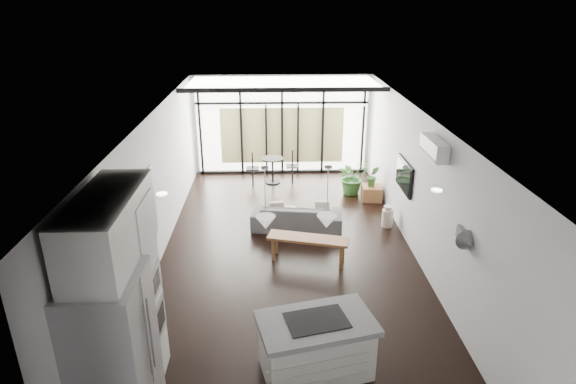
{
  "coord_description": "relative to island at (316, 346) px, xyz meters",
  "views": [
    {
      "loc": [
        -0.31,
        -8.34,
        4.76
      ],
      "look_at": [
        0.0,
        0.3,
        1.25
      ],
      "focal_mm": 30.0,
      "sensor_mm": 36.0,
      "label": 1
    }
  ],
  "objects": [
    {
      "name": "floor",
      "position": [
        -0.25,
        3.16,
        -0.42
      ],
      "size": [
        5.0,
        10.0,
        0.0
      ],
      "primitive_type": "cube",
      "color": "black",
      "rests_on": "ground"
    },
    {
      "name": "ceiling",
      "position": [
        -0.25,
        3.16,
        2.38
      ],
      "size": [
        5.0,
        10.0,
        0.0
      ],
      "primitive_type": "cube",
      "color": "silver",
      "rests_on": "ground"
    },
    {
      "name": "wall_left",
      "position": [
        -2.75,
        3.16,
        0.98
      ],
      "size": [
        0.02,
        10.0,
        2.8
      ],
      "primitive_type": "cube",
      "color": "silver",
      "rests_on": "ground"
    },
    {
      "name": "wall_right",
      "position": [
        2.25,
        3.16,
        0.98
      ],
      "size": [
        0.02,
        10.0,
        2.8
      ],
      "primitive_type": "cube",
      "color": "silver",
      "rests_on": "ground"
    },
    {
      "name": "wall_back",
      "position": [
        -0.25,
        8.16,
        0.98
      ],
      "size": [
        5.0,
        0.02,
        2.8
      ],
      "primitive_type": "cube",
      "color": "silver",
      "rests_on": "ground"
    },
    {
      "name": "glazing",
      "position": [
        -0.25,
        8.04,
        0.98
      ],
      "size": [
        5.0,
        0.2,
        2.8
      ],
      "primitive_type": "cube",
      "color": "black",
      "rests_on": "ground"
    },
    {
      "name": "skylight",
      "position": [
        -0.25,
        7.16,
        2.35
      ],
      "size": [
        4.7,
        1.9,
        0.06
      ],
      "primitive_type": "cube",
      "color": "silver",
      "rests_on": "ceiling"
    },
    {
      "name": "neighbour_building",
      "position": [
        -0.25,
        8.11,
        0.68
      ],
      "size": [
        3.5,
        0.02,
        1.6
      ],
      "primitive_type": "cube",
      "color": "#D0CE87",
      "rests_on": "ground"
    },
    {
      "name": "island",
      "position": [
        0.0,
        0.0,
        0.0
      ],
      "size": [
        1.69,
        1.23,
        0.83
      ],
      "primitive_type": "cube",
      "rotation": [
        0.0,
        0.0,
        0.23
      ],
      "color": "silver",
      "rests_on": "floor"
    },
    {
      "name": "cooktop",
      "position": [
        0.0,
        0.0,
        0.42
      ],
      "size": [
        0.9,
        0.7,
        0.01
      ],
      "primitive_type": "cube",
      "rotation": [
        0.0,
        0.0,
        0.23
      ],
      "color": "black",
      "rests_on": "island"
    },
    {
      "name": "fridge",
      "position": [
        -2.37,
        -0.79,
        0.6
      ],
      "size": [
        0.78,
        0.98,
        2.03
      ],
      "primitive_type": "cube",
      "color": "#97989C",
      "rests_on": "floor"
    },
    {
      "name": "appliance_column",
      "position": [
        -2.38,
        0.01,
        0.88
      ],
      "size": [
        0.67,
        0.7,
        2.59
      ],
      "primitive_type": "cube",
      "color": "silver",
      "rests_on": "floor"
    },
    {
      "name": "upper_cabinets",
      "position": [
        -2.37,
        -0.34,
        1.93
      ],
      "size": [
        0.62,
        1.75,
        0.86
      ],
      "primitive_type": "cube",
      "color": "silver",
      "rests_on": "wall_left"
    },
    {
      "name": "pendant_left",
      "position": [
        -0.65,
        0.51,
        1.6
      ],
      "size": [
        0.26,
        0.26,
        0.18
      ],
      "primitive_type": "cone",
      "color": "silver",
      "rests_on": "ceiling"
    },
    {
      "name": "pendant_right",
      "position": [
        0.15,
        0.51,
        1.6
      ],
      "size": [
        0.26,
        0.26,
        0.18
      ],
      "primitive_type": "cone",
      "color": "silver",
      "rests_on": "ceiling"
    },
    {
      "name": "sofa",
      "position": [
        -0.02,
        4.4,
        -0.03
      ],
      "size": [
        2.04,
        0.84,
        0.77
      ],
      "primitive_type": "imported",
      "rotation": [
        0.0,
        0.0,
        3.0
      ],
      "color": "#525355",
      "rests_on": "floor"
    },
    {
      "name": "console_bench",
      "position": [
        0.12,
        2.99,
        -0.17
      ],
      "size": [
        1.6,
        0.77,
        0.5
      ],
      "primitive_type": "cube",
      "rotation": [
        0.0,
        0.0,
        -0.26
      ],
      "color": "brown",
      "rests_on": "floor"
    },
    {
      "name": "pouf",
      "position": [
        -0.22,
        4.61,
        -0.23
      ],
      "size": [
        0.5,
        0.5,
        0.37
      ],
      "primitive_type": "cylinder",
      "rotation": [
        0.0,
        0.0,
        0.09
      ],
      "color": "beige",
      "rests_on": "floor"
    },
    {
      "name": "crate",
      "position": [
        1.95,
        5.95,
        -0.23
      ],
      "size": [
        0.51,
        0.51,
        0.36
      ],
      "primitive_type": "cube",
      "rotation": [
        0.0,
        0.0,
        -0.07
      ],
      "color": "brown",
      "rests_on": "floor"
    },
    {
      "name": "plant_tall",
      "position": [
        1.52,
        6.39,
        -0.06
      ],
      "size": [
        1.13,
        1.18,
        0.72
      ],
      "primitive_type": "imported",
      "rotation": [
        0.0,
        0.0,
        0.43
      ],
      "color": "#366E2E",
      "rests_on": "floor"
    },
    {
      "name": "plant_crate",
      "position": [
        1.95,
        5.95,
        0.07
      ],
      "size": [
        0.3,
        0.54,
        0.24
      ],
      "primitive_type": "imported",
      "rotation": [
        0.0,
        0.0,
        -0.01
      ],
      "color": "#366E2E",
      "rests_on": "crate"
    },
    {
      "name": "milk_can",
      "position": [
        2.0,
        4.42,
        -0.17
      ],
      "size": [
        0.26,
        0.26,
        0.49
      ],
      "primitive_type": "cylinder",
      "rotation": [
        0.0,
        0.0,
        0.04
      ],
      "color": "beige",
      "rests_on": "floor"
    },
    {
      "name": "bistro_set",
      "position": [
        -0.53,
        7.24,
        -0.08
      ],
      "size": [
        1.47,
        0.76,
        0.67
      ],
      "primitive_type": "cube",
      "rotation": [
        0.0,
        0.0,
        0.15
      ],
      "color": "black",
      "rests_on": "floor"
    },
    {
      "name": "tv",
      "position": [
        2.21,
        4.16,
        0.88
      ],
      "size": [
        0.05,
        1.1,
        0.65
      ],
      "primitive_type": "cube",
      "color": "black",
      "rests_on": "wall_right"
    },
    {
      "name": "ac_unit",
      "position": [
        2.13,
        2.36,
        2.03
      ],
      "size": [
        0.22,
        0.9,
        0.3
      ],
      "primitive_type": "cube",
      "color": "white",
      "rests_on": "wall_right"
    },
    {
      "name": "framed_art",
      "position": [
        -2.72,
        2.66,
        1.13
      ],
      "size": [
        0.04,
        0.7,
        0.9
      ],
      "primitive_type": "cube",
      "color": "black",
      "rests_on": "wall_left"
    }
  ]
}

